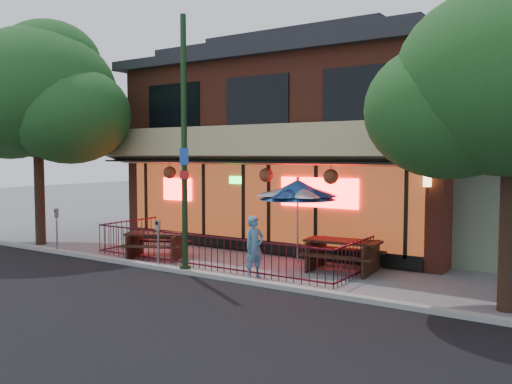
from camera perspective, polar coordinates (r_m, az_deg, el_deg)
ground at (r=15.53m, az=-6.47°, el=-8.15°), size 80.00×80.00×0.00m
curb at (r=15.15m, az=-7.70°, el=-8.24°), size 80.00×0.25×0.12m
restaurant_building at (r=21.15m, az=5.99°, el=6.32°), size 12.96×9.49×8.05m
patio_fence at (r=15.79m, az=-5.31°, el=-5.61°), size 8.44×2.62×1.00m
street_light at (r=14.88m, az=-7.56°, el=3.53°), size 0.43×0.32×7.00m
street_tree_left at (r=21.14m, az=-21.84°, el=10.26°), size 5.60×5.60×8.05m
picnic_table_left at (r=17.36m, az=-10.45°, el=-5.14°), size 2.30×2.08×0.80m
picnic_table_right at (r=15.36m, az=9.12°, el=-6.12°), size 2.18×1.74×0.88m
patio_umbrella at (r=16.08m, az=4.43°, el=0.25°), size 2.27×2.27×2.60m
pedestrian at (r=14.30m, az=-0.18°, el=-5.82°), size 0.55×0.69×1.65m
parking_meter_near at (r=15.74m, az=-10.27°, el=-4.55°), size 0.14×0.13×1.39m
parking_meter_far at (r=19.03m, az=-20.25°, el=-3.06°), size 0.16×0.14×1.48m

